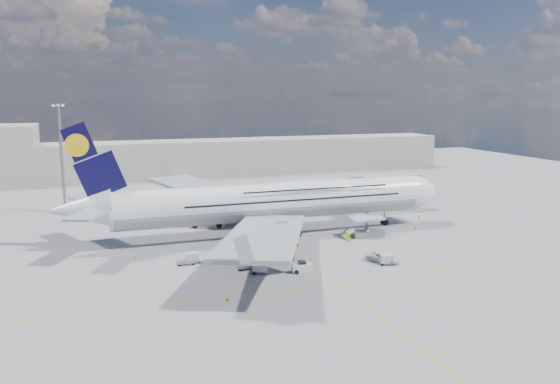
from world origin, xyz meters
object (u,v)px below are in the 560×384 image
object	(u,v)px
cargo_loader	(366,230)
light_mast	(62,157)
crew_nose	(419,216)
crew_loader	(350,238)
cone_wing_left_inner	(231,219)
dolly_nose_near	(290,241)
cone_tail	(135,257)
jet_bridge	(380,184)
service_van	(383,257)
dolly_nose_far	(387,259)
cone_wing_right_outer	(227,299)
crew_tug	(256,262)
crew_wing	(236,253)
baggage_tug	(302,267)
dolly_row_c	(246,267)
crew_van	(347,235)
catering_truck_outer	(190,197)
dolly_row_a	(186,263)
dolly_back	(192,257)
catering_truck_inner	(207,217)
cone_nose	(415,228)
airliner	(274,201)
cone_wing_right_inner	(278,244)
cone_wing_left_outer	(171,216)

from	to	relation	value
cargo_loader	light_mast	bearing A→B (deg)	143.46
cargo_loader	crew_nose	bearing A→B (deg)	25.16
crew_loader	cone_wing_left_inner	bearing A→B (deg)	137.76
dolly_nose_near	crew_nose	world-z (taller)	dolly_nose_near
cargo_loader	cone_tail	bearing A→B (deg)	-179.22
jet_bridge	service_van	size ratio (longest dim) A/B	3.41
dolly_nose_far	cone_tail	world-z (taller)	dolly_nose_far
cone_wing_right_outer	cone_tail	size ratio (longest dim) A/B	1.16
crew_tug	jet_bridge	bearing A→B (deg)	18.62
dolly_nose_far	crew_wing	size ratio (longest dim) A/B	1.41
baggage_tug	dolly_nose_near	bearing A→B (deg)	86.81
jet_bridge	dolly_row_c	xyz separation A→B (m)	(-40.76, -30.21, -6.53)
cargo_loader	crew_van	bearing A→B (deg)	-164.09
crew_van	crew_wing	bearing A→B (deg)	63.48
service_van	cone_tail	distance (m)	41.83
dolly_nose_far	catering_truck_outer	distance (m)	64.97
dolly_row_a	cargo_loader	bearing A→B (deg)	13.24
dolly_nose_near	dolly_row_c	bearing A→B (deg)	-160.83
dolly_back	catering_truck_inner	world-z (taller)	catering_truck_inner
dolly_nose_near	crew_loader	xyz separation A→B (m)	(11.28, -1.78, -0.11)
dolly_nose_far	crew_van	world-z (taller)	crew_van
cone_nose	dolly_row_a	bearing A→B (deg)	-170.28
light_mast	cone_tail	world-z (taller)	light_mast
crew_van	cone_nose	distance (m)	17.41
crew_van	service_van	bearing A→B (deg)	140.22
dolly_back	cone_wing_right_outer	distance (m)	18.44
cone_wing_left_inner	airliner	bearing A→B (deg)	-71.57
dolly_row_a	cone_wing_right_inner	distance (m)	18.83
dolly_nose_near	baggage_tug	distance (m)	15.07
crew_van	dolly_row_c	bearing A→B (deg)	76.86
dolly_back	crew_van	distance (m)	30.97
dolly_row_c	dolly_nose_far	distance (m)	23.12
catering_truck_inner	cone_wing_right_inner	world-z (taller)	catering_truck_inner
jet_bridge	cone_tail	world-z (taller)	jet_bridge
cone_tail	cone_nose	bearing A→B (deg)	2.33
crew_tug	cone_tail	size ratio (longest dim) A/B	2.99
crew_wing	cone_nose	xyz separation A→B (m)	(40.15, 7.85, -0.71)
jet_bridge	cone_wing_left_outer	distance (m)	48.81
cone_wing_right_inner	cone_tail	world-z (taller)	cone_tail
service_van	cone_wing_right_outer	size ratio (longest dim) A/B	9.03
airliner	cone_nose	world-z (taller)	airliner
crew_loader	cone_wing_right_outer	xyz separation A→B (m)	(-28.45, -20.80, -0.66)
jet_bridge	catering_truck_outer	world-z (taller)	jet_bridge
catering_truck_inner	crew_loader	xyz separation A→B (m)	(22.69, -21.35, -1.21)
dolly_row_a	crew_wing	xyz separation A→B (m)	(8.70, 0.51, 0.68)
jet_bridge	catering_truck_inner	bearing A→B (deg)	-179.42
dolly_nose_far	cone_tail	xyz separation A→B (m)	(-38.84, 16.71, -0.65)
crew_wing	cone_wing_left_outer	world-z (taller)	crew_wing
catering_truck_inner	catering_truck_outer	xyz separation A→B (m)	(0.79, 26.20, -0.47)
cone_wing_left_outer	cone_tail	xyz separation A→B (m)	(-10.12, -30.24, 0.01)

